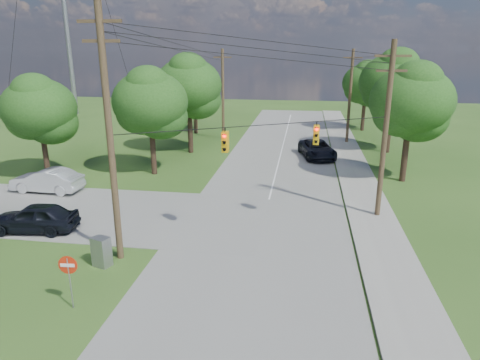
% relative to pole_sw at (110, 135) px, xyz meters
% --- Properties ---
extents(ground, '(140.00, 140.00, 0.00)m').
position_rel_pole_sw_xyz_m(ground, '(4.60, -0.40, -6.23)').
color(ground, '#2D4F1A').
rests_on(ground, ground).
extents(main_road, '(10.00, 100.00, 0.03)m').
position_rel_pole_sw_xyz_m(main_road, '(6.60, 4.60, -6.21)').
color(main_road, gray).
rests_on(main_road, ground).
extents(sidewalk_east, '(2.60, 100.00, 0.12)m').
position_rel_pole_sw_xyz_m(sidewalk_east, '(13.30, 4.60, -6.17)').
color(sidewalk_east, gray).
rests_on(sidewalk_east, ground).
extents(pole_sw, '(2.00, 0.32, 12.00)m').
position_rel_pole_sw_xyz_m(pole_sw, '(0.00, 0.00, 0.00)').
color(pole_sw, brown).
rests_on(pole_sw, ground).
extents(pole_ne, '(2.00, 0.32, 10.50)m').
position_rel_pole_sw_xyz_m(pole_ne, '(13.50, 7.60, -0.76)').
color(pole_ne, brown).
rests_on(pole_ne, ground).
extents(pole_north_e, '(2.00, 0.32, 10.00)m').
position_rel_pole_sw_xyz_m(pole_north_e, '(13.50, 29.60, -1.10)').
color(pole_north_e, brown).
rests_on(pole_north_e, ground).
extents(pole_north_w, '(2.00, 0.32, 10.00)m').
position_rel_pole_sw_xyz_m(pole_north_w, '(-0.40, 29.60, -1.10)').
color(pole_north_w, brown).
rests_on(pole_north_w, ground).
extents(power_lines, '(13.93, 29.62, 4.93)m').
position_rel_pole_sw_xyz_m(power_lines, '(6.10, 11.14, 2.93)').
color(power_lines, black).
rests_on(power_lines, ground).
extents(traffic_signals, '(4.91, 3.27, 1.05)m').
position_rel_pole_sw_xyz_m(traffic_signals, '(7.15, 4.03, -0.73)').
color(traffic_signals, gold).
rests_on(traffic_signals, ground).
extents(tree_w_near, '(6.00, 6.00, 8.40)m').
position_rel_pole_sw_xyz_m(tree_w_near, '(-3.40, 14.60, -0.30)').
color(tree_w_near, '#3D291E').
rests_on(tree_w_near, ground).
extents(tree_w_mid, '(6.40, 6.40, 9.22)m').
position_rel_pole_sw_xyz_m(tree_w_mid, '(-2.40, 22.60, 0.35)').
color(tree_w_mid, '#3D291E').
rests_on(tree_w_mid, ground).
extents(tree_w_far, '(6.00, 6.00, 8.73)m').
position_rel_pole_sw_xyz_m(tree_w_far, '(-4.40, 32.60, 0.02)').
color(tree_w_far, '#3D291E').
rests_on(tree_w_far, ground).
extents(tree_e_near, '(6.20, 6.20, 8.81)m').
position_rel_pole_sw_xyz_m(tree_e_near, '(16.60, 15.60, 0.02)').
color(tree_e_near, '#3D291E').
rests_on(tree_e_near, ground).
extents(tree_e_mid, '(6.60, 6.60, 9.64)m').
position_rel_pole_sw_xyz_m(tree_e_mid, '(17.10, 25.60, 0.68)').
color(tree_e_mid, '#3D291E').
rests_on(tree_e_mid, ground).
extents(tree_e_far, '(5.80, 5.80, 8.32)m').
position_rel_pole_sw_xyz_m(tree_e_far, '(16.10, 37.60, -0.31)').
color(tree_e_far, '#3D291E').
rests_on(tree_e_far, ground).
extents(tree_cross_n, '(5.60, 5.60, 7.91)m').
position_rel_pole_sw_xyz_m(tree_cross_n, '(-11.40, 12.10, -0.63)').
color(tree_cross_n, '#3D291E').
rests_on(tree_cross_n, ground).
extents(car_cross_dark, '(4.98, 2.44, 1.63)m').
position_rel_pole_sw_xyz_m(car_cross_dark, '(-6.09, 2.30, -5.38)').
color(car_cross_dark, black).
rests_on(car_cross_dark, cross_road).
extents(car_cross_silver, '(5.22, 2.01, 1.70)m').
position_rel_pole_sw_xyz_m(car_cross_silver, '(-9.44, 8.90, -5.35)').
color(car_cross_silver, silver).
rests_on(car_cross_silver, cross_road).
extents(car_main_north, '(3.94, 6.32, 1.63)m').
position_rel_pole_sw_xyz_m(car_main_north, '(10.10, 22.23, -5.38)').
color(car_main_north, black).
rests_on(car_main_north, main_road).
extents(control_cabinet, '(0.96, 0.82, 1.47)m').
position_rel_pole_sw_xyz_m(control_cabinet, '(-0.51, -0.92, -5.49)').
color(control_cabinet, gray).
rests_on(control_cabinet, ground).
extents(do_not_enter_sign, '(0.77, 0.12, 2.31)m').
position_rel_pole_sw_xyz_m(do_not_enter_sign, '(-0.09, -4.40, -4.54)').
color(do_not_enter_sign, gray).
rests_on(do_not_enter_sign, ground).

